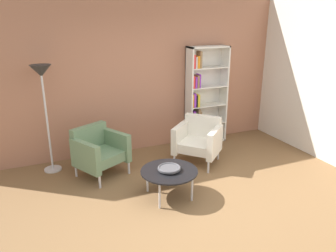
# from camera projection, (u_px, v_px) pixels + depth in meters

# --- Properties ---
(ground_plane) EXTENTS (8.32, 8.32, 0.00)m
(ground_plane) POSITION_uv_depth(u_px,v_px,m) (198.00, 214.00, 4.26)
(ground_plane) COLOR brown
(brick_back_panel) EXTENTS (6.40, 0.12, 2.90)m
(brick_back_panel) POSITION_uv_depth(u_px,v_px,m) (136.00, 73.00, 5.94)
(brick_back_panel) COLOR #A87056
(brick_back_panel) RESTS_ON ground_plane
(bookshelf_tall) EXTENTS (0.80, 0.30, 1.90)m
(bookshelf_tall) POSITION_uv_depth(u_px,v_px,m) (202.00, 97.00, 6.39)
(bookshelf_tall) COLOR silver
(bookshelf_tall) RESTS_ON ground_plane
(coffee_table_low) EXTENTS (0.80, 0.80, 0.40)m
(coffee_table_low) POSITION_uv_depth(u_px,v_px,m) (169.00, 172.00, 4.56)
(coffee_table_low) COLOR black
(coffee_table_low) RESTS_ON ground_plane
(decorative_bowl) EXTENTS (0.32, 0.32, 0.05)m
(decorative_bowl) POSITION_uv_depth(u_px,v_px,m) (169.00, 168.00, 4.54)
(decorative_bowl) COLOR #4C4C51
(decorative_bowl) RESTS_ON coffee_table_low
(armchair_by_bookshelf) EXTENTS (0.95, 0.95, 0.78)m
(armchair_by_bookshelf) POSITION_uv_depth(u_px,v_px,m) (198.00, 139.00, 5.65)
(armchair_by_bookshelf) COLOR white
(armchair_by_bookshelf) RESTS_ON ground_plane
(armchair_corner_red) EXTENTS (0.93, 0.90, 0.78)m
(armchair_corner_red) POSITION_uv_depth(u_px,v_px,m) (99.00, 150.00, 5.19)
(armchair_corner_red) COLOR slate
(armchair_corner_red) RESTS_ON ground_plane
(floor_lamp_torchiere) EXTENTS (0.32, 0.32, 1.74)m
(floor_lamp_torchiere) POSITION_uv_depth(u_px,v_px,m) (42.00, 84.00, 5.00)
(floor_lamp_torchiere) COLOR silver
(floor_lamp_torchiere) RESTS_ON ground_plane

